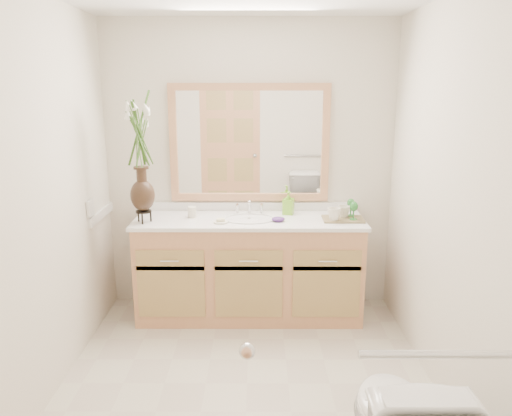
{
  "coord_description": "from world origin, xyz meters",
  "views": [
    {
      "loc": [
        0.07,
        -2.85,
        1.88
      ],
      "look_at": [
        0.06,
        0.65,
        1.01
      ],
      "focal_mm": 35.0,
      "sensor_mm": 36.0,
      "label": 1
    }
  ],
  "objects_px": {
    "soap_bottle": "(288,204)",
    "tumbler": "(192,212)",
    "tray": "(343,219)",
    "flower_vase": "(140,143)"
  },
  "relations": [
    {
      "from": "flower_vase",
      "to": "tumbler",
      "type": "distance_m",
      "value": 0.69
    },
    {
      "from": "tumbler",
      "to": "tray",
      "type": "distance_m",
      "value": 1.21
    },
    {
      "from": "tray",
      "to": "tumbler",
      "type": "bearing_deg",
      "value": 177.08
    },
    {
      "from": "soap_bottle",
      "to": "tray",
      "type": "relative_size",
      "value": 0.54
    },
    {
      "from": "soap_bottle",
      "to": "tumbler",
      "type": "bearing_deg",
      "value": -157.26
    },
    {
      "from": "flower_vase",
      "to": "soap_bottle",
      "type": "distance_m",
      "value": 1.29
    },
    {
      "from": "flower_vase",
      "to": "soap_bottle",
      "type": "height_order",
      "value": "flower_vase"
    },
    {
      "from": "flower_vase",
      "to": "soap_bottle",
      "type": "bearing_deg",
      "value": 12.8
    },
    {
      "from": "tumbler",
      "to": "tray",
      "type": "bearing_deg",
      "value": -3.75
    },
    {
      "from": "tray",
      "to": "soap_bottle",
      "type": "bearing_deg",
      "value": 157.18
    }
  ]
}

